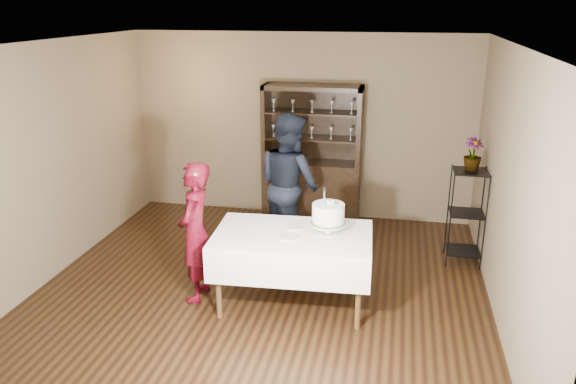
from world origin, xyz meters
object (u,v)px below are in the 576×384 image
at_px(man, 289,184).
at_px(potted_plant, 473,154).
at_px(woman, 195,232).
at_px(china_hutch, 312,177).
at_px(cake, 328,215).
at_px(cake_table, 293,250).
at_px(plant_etagere, 466,213).

xyz_separation_m(man, potted_plant, (2.19, 0.16, 0.46)).
bearing_deg(man, woman, 103.23).
bearing_deg(china_hutch, cake, -77.11).
xyz_separation_m(cake_table, woman, (-1.04, -0.06, 0.15)).
xyz_separation_m(plant_etagere, cake_table, (-1.89, -1.43, -0.03)).
bearing_deg(potted_plant, china_hutch, 154.15).
xyz_separation_m(china_hutch, plant_etagere, (2.08, -1.05, -0.01)).
xyz_separation_m(plant_etagere, cake, (-1.53, -1.36, 0.37)).
height_order(plant_etagere, cake, cake).
xyz_separation_m(man, cake, (0.66, -1.25, 0.11)).
height_order(plant_etagere, cake_table, plant_etagere).
bearing_deg(potted_plant, cake, -137.48).
bearing_deg(plant_etagere, man, -176.88).
bearing_deg(man, plant_etagere, -135.20).
bearing_deg(man, cake_table, 144.49).
relative_size(plant_etagere, man, 0.65).
distance_m(plant_etagere, cake, 2.08).
distance_m(woman, man, 1.57).
height_order(plant_etagere, potted_plant, potted_plant).
bearing_deg(man, potted_plant, -134.13).
bearing_deg(cake, cake_table, -169.13).
bearing_deg(plant_etagere, cake_table, -142.75).
distance_m(cake, potted_plant, 2.11).
relative_size(cake, potted_plant, 1.32).
relative_size(china_hutch, potted_plant, 5.17).
relative_size(china_hutch, man, 1.09).
relative_size(cake_table, cake, 3.29).
relative_size(cake_table, man, 0.92).
height_order(cake_table, man, man).
xyz_separation_m(china_hutch, potted_plant, (2.09, -1.01, 0.72)).
bearing_deg(cake_table, man, 102.81).
height_order(china_hutch, woman, china_hutch).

